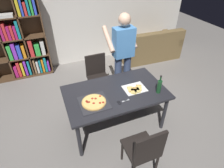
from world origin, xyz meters
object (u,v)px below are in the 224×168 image
dining_table (115,95)px  bookshelf (15,39)px  kitchen_scissors (122,102)px  wine_bottle (159,86)px  couch (149,48)px  pepperoni_pizza_on_tray (94,102)px  person_serving_pizza (123,53)px  chair_far_side (97,74)px  chair_near_camera (144,149)px

dining_table → bookshelf: bearing=121.8°
kitchen_scissors → wine_bottle: bearing=-0.0°
couch → pepperoni_pizza_on_tray: couch is taller
kitchen_scissors → couch: bearing=49.7°
wine_bottle → bookshelf: bearing=128.4°
person_serving_pizza → chair_far_side: bearing=154.6°
chair_far_side → bookshelf: 2.09m
dining_table → chair_near_camera: bearing=-90.0°
pepperoni_pizza_on_tray → wine_bottle: bearing=-7.6°
pepperoni_pizza_on_tray → wine_bottle: (1.03, -0.14, 0.10)m
chair_far_side → kitchen_scissors: chair_far_side is taller
chair_near_camera → dining_table: bearing=90.0°
chair_far_side → person_serving_pizza: 0.71m
dining_table → chair_far_side: size_ratio=1.81×
chair_near_camera → couch: chair_near_camera is taller
chair_far_side → pepperoni_pizza_on_tray: bearing=-110.2°
chair_near_camera → chair_far_side: (0.00, 1.93, 0.00)m
dining_table → person_serving_pizza: size_ratio=0.93×
person_serving_pizza → pepperoni_pizza_on_tray: bearing=-134.7°
couch → kitchen_scissors: size_ratio=8.92×
chair_near_camera → wine_bottle: size_ratio=2.85×
dining_table → wine_bottle: bearing=-23.1°
bookshelf → person_serving_pizza: size_ratio=1.11×
chair_near_camera → person_serving_pizza: person_serving_pizza is taller
chair_near_camera → kitchen_scissors: size_ratio=4.64×
couch → kitchen_scissors: 2.99m
pepperoni_pizza_on_tray → chair_far_side: bearing=69.8°
chair_far_side → pepperoni_pizza_on_tray: (-0.40, -1.09, 0.25)m
chair_far_side → person_serving_pizza: bearing=-25.4°
dining_table → kitchen_scissors: bearing=-93.1°
couch → bookshelf: size_ratio=0.89×
bookshelf → person_serving_pizza: (1.93, -1.63, 0.05)m
chair_far_side → bookshelf: size_ratio=0.46×
couch → person_serving_pizza: (-1.43, -1.24, 0.70)m
chair_far_side → bookshelf: bearing=136.2°
dining_table → pepperoni_pizza_on_tray: pepperoni_pizza_on_tray is taller
dining_table → chair_far_side: 0.98m
chair_far_side → couch: bearing=28.3°
chair_far_side → pepperoni_pizza_on_tray: size_ratio=2.13×
person_serving_pizza → pepperoni_pizza_on_tray: (-0.87, -0.87, -0.23)m
dining_table → pepperoni_pizza_on_tray: size_ratio=3.85×
dining_table → kitchen_scissors: size_ratio=8.39×
wine_bottle → kitchen_scissors: bearing=180.0°
couch → person_serving_pizza: 2.02m
chair_near_camera → wine_bottle: (0.63, 0.70, 0.36)m
dining_table → chair_near_camera: 0.98m
person_serving_pizza → wine_bottle: size_ratio=5.54×
wine_bottle → kitchen_scissors: size_ratio=1.63×
dining_table → person_serving_pizza: bearing=58.1°
chair_near_camera → kitchen_scissors: (-0.01, 0.70, 0.24)m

